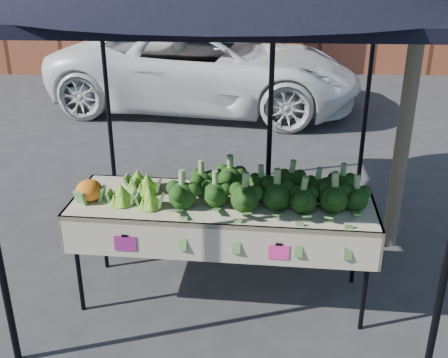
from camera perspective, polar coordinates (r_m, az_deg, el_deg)
ground at (r=4.84m, az=2.87°, el=-11.36°), size 90.00×90.00×0.00m
table at (r=4.50m, az=-0.15°, el=-7.46°), size 2.44×0.92×0.90m
canopy at (r=4.65m, az=0.50°, el=6.07°), size 3.16×3.16×2.74m
broccoli_heap at (r=4.24m, az=4.72°, el=-0.59°), size 1.55×0.58×0.28m
romanesco_cluster at (r=4.36m, az=-8.90°, el=-0.58°), size 0.44×0.58×0.21m
cauliflower_pair at (r=4.38m, az=-14.04°, el=-1.03°), size 0.21×0.21×0.19m
street_tree at (r=5.06m, az=19.73°, el=13.89°), size 2.06×2.06×4.06m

